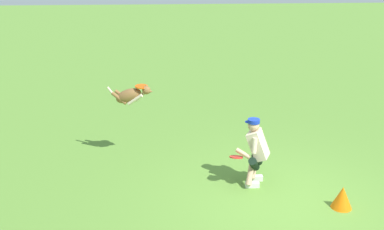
% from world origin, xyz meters
% --- Properties ---
extents(ground_plane, '(60.00, 60.00, 0.00)m').
position_xyz_m(ground_plane, '(0.00, 0.00, 0.00)').
color(ground_plane, '#5B8A34').
extents(person, '(0.69, 0.65, 1.29)m').
position_xyz_m(person, '(0.29, -0.76, 0.70)').
color(person, silver).
rests_on(person, ground_plane).
extents(dog, '(0.96, 0.45, 0.49)m').
position_xyz_m(dog, '(2.63, -2.05, 1.39)').
color(dog, brown).
extents(frisbee_flying, '(0.31, 0.31, 0.04)m').
position_xyz_m(frisbee_flying, '(2.40, -1.99, 1.60)').
color(frisbee_flying, '#F0560C').
extents(frisbee_held, '(0.29, 0.29, 0.08)m').
position_xyz_m(frisbee_held, '(0.66, -0.67, 0.61)').
color(frisbee_held, red).
rests_on(frisbee_held, person).
extents(training_cone, '(0.36, 0.36, 0.40)m').
position_xyz_m(training_cone, '(-1.05, 0.19, 0.20)').
color(training_cone, orange).
rests_on(training_cone, ground_plane).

